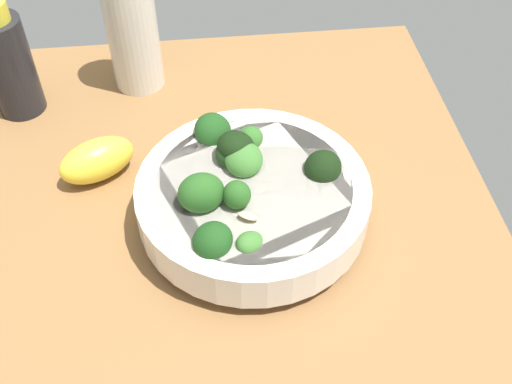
% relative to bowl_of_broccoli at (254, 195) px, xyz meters
% --- Properties ---
extents(ground_plane, '(0.56, 0.56, 0.05)m').
position_rel_bowl_of_broccoli_xyz_m(ground_plane, '(-0.04, 0.04, -0.06)').
color(ground_plane, brown).
extents(bowl_of_broccoli, '(0.22, 0.22, 0.09)m').
position_rel_bowl_of_broccoli_xyz_m(bowl_of_broccoli, '(0.00, 0.00, 0.00)').
color(bowl_of_broccoli, silver).
rests_on(bowl_of_broccoli, ground_plane).
extents(lemon_wedge, '(0.09, 0.07, 0.04)m').
position_rel_bowl_of_broccoli_xyz_m(lemon_wedge, '(-0.15, 0.08, -0.01)').
color(lemon_wedge, yellow).
rests_on(lemon_wedge, ground_plane).
extents(bottle_tall, '(0.05, 0.05, 0.13)m').
position_rel_bowl_of_broccoli_xyz_m(bottle_tall, '(-0.24, 0.20, 0.03)').
color(bottle_tall, black).
rests_on(bottle_tall, ground_plane).
extents(bottle_short, '(0.06, 0.06, 0.17)m').
position_rel_bowl_of_broccoli_xyz_m(bottle_short, '(-0.11, 0.23, 0.05)').
color(bottle_short, beige).
rests_on(bottle_short, ground_plane).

